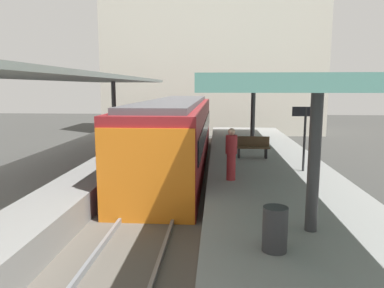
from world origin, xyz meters
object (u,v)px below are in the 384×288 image
(commuter_train, at_px, (176,134))
(litter_bin, at_px, (275,229))
(platform_sign, at_px, (305,124))
(passenger_near_bench, at_px, (231,153))
(platform_bench, at_px, (252,146))

(commuter_train, bearing_deg, litter_bin, -74.21)
(commuter_train, xyz_separation_m, platform_sign, (4.87, -4.01, 0.90))
(commuter_train, relative_size, passenger_near_bench, 8.88)
(commuter_train, bearing_deg, passenger_near_bench, -66.65)
(commuter_train, distance_m, platform_bench, 3.75)
(commuter_train, height_order, passenger_near_bench, commuter_train)
(commuter_train, distance_m, platform_sign, 6.37)
(commuter_train, height_order, platform_sign, commuter_train)
(platform_sign, xyz_separation_m, passenger_near_bench, (-2.53, -1.40, -0.78))
(commuter_train, bearing_deg, platform_bench, -26.99)
(platform_bench, bearing_deg, platform_sign, -56.48)
(platform_bench, bearing_deg, litter_bin, -92.69)
(litter_bin, xyz_separation_m, passenger_near_bench, (-0.59, 4.94, 0.44))
(commuter_train, bearing_deg, platform_sign, -39.51)
(platform_sign, height_order, litter_bin, platform_sign)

